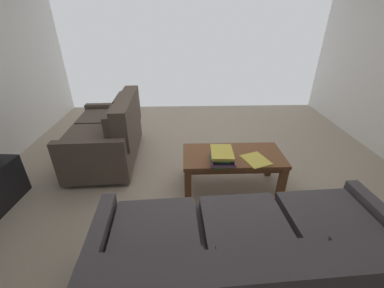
{
  "coord_description": "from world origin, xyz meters",
  "views": [
    {
      "loc": [
        0.18,
        2.38,
        1.75
      ],
      "look_at": [
        0.12,
        0.6,
        0.8
      ],
      "focal_mm": 22.73,
      "sensor_mm": 36.0,
      "label": 1
    }
  ],
  "objects": [
    {
      "name": "ground_plane",
      "position": [
        0.0,
        0.0,
        -0.0
      ],
      "size": [
        5.16,
        5.25,
        0.01
      ],
      "primitive_type": "cube",
      "color": "tan"
    },
    {
      "name": "sofa_main",
      "position": [
        -0.23,
        1.38,
        0.34
      ],
      "size": [
        2.07,
        1.01,
        0.78
      ],
      "color": "black",
      "rests_on": "ground"
    },
    {
      "name": "loveseat_near",
      "position": [
        1.16,
        -0.5,
        0.37
      ],
      "size": [
        0.85,
        1.33,
        0.86
      ],
      "color": "black",
      "rests_on": "ground"
    },
    {
      "name": "coffee_table",
      "position": [
        -0.33,
        0.15,
        0.36
      ],
      "size": [
        1.07,
        0.52,
        0.43
      ],
      "color": "brown",
      "rests_on": "ground"
    },
    {
      "name": "book_stack",
      "position": [
        -0.18,
        0.31,
        0.5
      ],
      "size": [
        0.26,
        0.32,
        0.14
      ],
      "color": "#337F51",
      "rests_on": "coffee_table"
    },
    {
      "name": "tv_remote",
      "position": [
        -0.26,
        0.08,
        0.44
      ],
      "size": [
        0.16,
        0.12,
        0.02
      ],
      "color": "black",
      "rests_on": "coffee_table"
    },
    {
      "name": "loose_magazine",
      "position": [
        -0.54,
        0.28,
        0.43
      ],
      "size": [
        0.3,
        0.33,
        0.01
      ],
      "primitive_type": "cube",
      "rotation": [
        0.0,
        0.0,
        0.35
      ],
      "color": "#E0CC4C",
      "rests_on": "coffee_table"
    }
  ]
}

